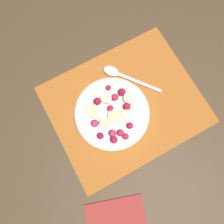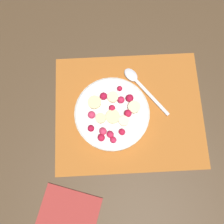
{
  "view_description": "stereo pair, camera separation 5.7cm",
  "coord_description": "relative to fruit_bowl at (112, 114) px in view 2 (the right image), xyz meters",
  "views": [
    {
      "loc": [
        0.11,
        0.12,
        0.6
      ],
      "look_at": [
        0.05,
        0.01,
        0.05
      ],
      "focal_mm": 35.0,
      "sensor_mm": 36.0,
      "label": 1
    },
    {
      "loc": [
        0.06,
        0.14,
        0.6
      ],
      "look_at": [
        0.05,
        0.01,
        0.05
      ],
      "focal_mm": 35.0,
      "sensor_mm": 36.0,
      "label": 2
    }
  ],
  "objects": [
    {
      "name": "ground_plane",
      "position": [
        -0.05,
        -0.01,
        -0.03
      ],
      "size": [
        3.0,
        3.0,
        0.0
      ],
      "primitive_type": "plane",
      "color": "#4C3823"
    },
    {
      "name": "placemat",
      "position": [
        -0.05,
        -0.01,
        -0.02
      ],
      "size": [
        0.42,
        0.34,
        0.01
      ],
      "color": "#B26023",
      "rests_on": "ground_plane"
    },
    {
      "name": "fruit_bowl",
      "position": [
        0.0,
        0.0,
        0.0
      ],
      "size": [
        0.2,
        0.2,
        0.05
      ],
      "color": "silver",
      "rests_on": "placemat"
    },
    {
      "name": "spoon",
      "position": [
        -0.08,
        -0.1,
        -0.02
      ],
      "size": [
        0.13,
        0.15,
        0.01
      ],
      "rotation": [
        0.0,
        0.0,
        5.37
      ],
      "color": "silver",
      "rests_on": "placemat"
    },
    {
      "name": "napkin",
      "position": [
        0.13,
        0.26,
        -0.02
      ],
      "size": [
        0.19,
        0.18,
        0.01
      ],
      "color": "#A3332D",
      "rests_on": "ground_plane"
    }
  ]
}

